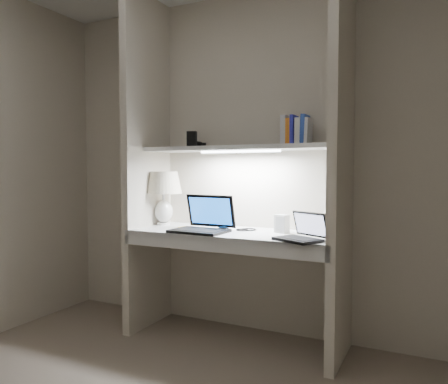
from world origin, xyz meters
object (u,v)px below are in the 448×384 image
Objects in this scene: table_lamp at (164,189)px; laptop_netbook at (302,234)px; laptop_main at (204,223)px; book_row at (296,131)px; speaker at (282,224)px.

table_lamp reaches higher than laptop_netbook.
book_row is (0.59, 0.23, 0.63)m from laptop_main.
laptop_netbook is at bearing -4.21° from laptop_main.
table_lamp is 1.23m from laptop_netbook.
speaker is (0.52, 0.17, 0.01)m from laptop_main.
laptop_netbook is 2.75× the size of speaker.
speaker is at bearing -0.12° from table_lamp.
book_row is at bearing 141.28° from laptop_netbook.
table_lamp is at bearing -164.55° from laptop_netbook.
table_lamp reaches higher than laptop_main.
table_lamp is at bearing -159.48° from speaker.
laptop_netbook is (1.18, -0.25, -0.24)m from table_lamp.
speaker is 0.64m from book_row.
table_lamp is 1.21× the size of laptop_netbook.
book_row is (0.08, 0.07, 0.63)m from speaker.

